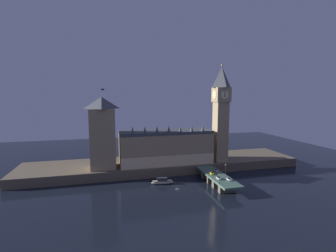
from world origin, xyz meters
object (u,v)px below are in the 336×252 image
object	(u,v)px
clock_tower	(221,111)
car_northbound_trail	(218,178)
street_lamp_near	(219,178)
street_lamp_mid	(226,168)
pedestrian_far_rail	(202,169)
victoria_tower	(103,133)
car_northbound_lead	(212,173)
car_southbound_trail	(216,170)
boat_upstream	(162,182)
car_southbound_lead	(229,179)

from	to	relation	value
clock_tower	car_northbound_trail	xyz separation A→B (m)	(-19.71, -38.79, -40.17)
car_northbound_trail	street_lamp_near	xyz separation A→B (m)	(-3.16, -7.32, 3.04)
car_northbound_trail	street_lamp_mid	bearing A→B (deg)	40.40
car_northbound_trail	pedestrian_far_rail	xyz separation A→B (m)	(-2.76, 21.25, 0.13)
car_northbound_trail	pedestrian_far_rail	world-z (taller)	pedestrian_far_rail
clock_tower	street_lamp_mid	world-z (taller)	clock_tower
victoria_tower	car_northbound_trail	xyz separation A→B (m)	(71.09, -42.69, -25.66)
car_northbound_lead	car_northbound_trail	distance (m)	10.33
clock_tower	street_lamp_near	distance (m)	63.47
car_northbound_lead	pedestrian_far_rail	world-z (taller)	pedestrian_far_rail
car_southbound_trail	pedestrian_far_rail	size ratio (longest dim) A/B	2.58
boat_upstream	car_southbound_lead	bearing A→B (deg)	-28.31
boat_upstream	car_northbound_trail	bearing A→B (deg)	-27.69
pedestrian_far_rail	street_lamp_near	xyz separation A→B (m)	(-0.40, -28.57, 2.92)
victoria_tower	clock_tower	bearing A→B (deg)	-2.46
car_southbound_lead	boat_upstream	bearing A→B (deg)	151.69
clock_tower	car_northbound_trail	bearing A→B (deg)	-116.94
car_southbound_lead	boat_upstream	distance (m)	43.92
car_northbound_lead	street_lamp_mid	bearing A→B (deg)	-18.67
clock_tower	street_lamp_near	xyz separation A→B (m)	(-22.87, -46.11, -37.13)
clock_tower	pedestrian_far_rail	distance (m)	49.16
street_lamp_near	car_northbound_trail	bearing A→B (deg)	66.63
pedestrian_far_rail	street_lamp_mid	bearing A→B (deg)	-50.41
car_southbound_trail	pedestrian_far_rail	bearing A→B (deg)	145.33
car_southbound_trail	street_lamp_near	distance (m)	24.62
car_northbound_lead	pedestrian_far_rail	bearing A→B (deg)	104.21
car_northbound_trail	car_southbound_trail	distance (m)	16.47
car_northbound_lead	street_lamp_near	distance (m)	18.19
clock_tower	pedestrian_far_rail	xyz separation A→B (m)	(-22.47, -17.54, -40.05)
victoria_tower	street_lamp_near	xyz separation A→B (m)	(67.93, -50.02, -22.62)
car_northbound_trail	boat_upstream	bearing A→B (deg)	152.31
car_northbound_lead	car_southbound_trail	size ratio (longest dim) A/B	1.05
pedestrian_far_rail	boat_upstream	xyz separation A→B (m)	(-30.08, -4.01, -5.67)
street_lamp_mid	clock_tower	bearing A→B (deg)	70.66
street_lamp_mid	car_southbound_lead	bearing A→B (deg)	-106.29
victoria_tower	car_northbound_lead	world-z (taller)	victoria_tower
clock_tower	car_southbound_lead	world-z (taller)	clock_tower
car_northbound_lead	car_southbound_trail	distance (m)	7.57
car_northbound_trail	car_southbound_trail	xyz separation A→B (m)	(5.53, 15.51, 0.00)
victoria_tower	street_lamp_near	distance (m)	87.33
car_northbound_trail	car_southbound_trail	world-z (taller)	car_southbound_trail
car_northbound_lead	car_southbound_lead	world-z (taller)	car_northbound_lead
pedestrian_far_rail	boat_upstream	bearing A→B (deg)	-172.40
car_southbound_lead	street_lamp_mid	xyz separation A→B (m)	(3.16, 10.83, 3.82)
street_lamp_near	car_northbound_lead	bearing A→B (deg)	79.84
car_southbound_trail	boat_upstream	world-z (taller)	car_southbound_trail
car_northbound_lead	street_lamp_mid	size ratio (longest dim) A/B	0.61
pedestrian_far_rail	boat_upstream	distance (m)	30.87
car_northbound_trail	street_lamp_near	world-z (taller)	street_lamp_near
clock_tower	pedestrian_far_rail	bearing A→B (deg)	-142.03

